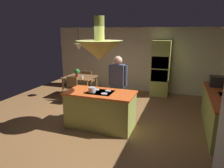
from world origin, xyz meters
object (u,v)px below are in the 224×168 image
kitchen_island (100,109)px  chair_by_back_wall (88,79)px  person_at_island (118,83)px  cup_on_table (82,77)px  microwave_on_counter (219,81)px  chair_facing_island (71,88)px  oven_tower (160,69)px  potted_plant_on_table (77,72)px  dining_table (80,79)px  cooking_pot_on_cooktop (92,90)px

kitchen_island → chair_by_back_wall: (-1.70, 2.78, 0.03)m
person_at_island → cup_on_table: 2.08m
microwave_on_counter → kitchen_island: bearing=-151.2°
chair_facing_island → cup_on_table: size_ratio=9.67×
chair_facing_island → microwave_on_counter: size_ratio=1.89×
oven_tower → potted_plant_on_table: (-2.87, -1.19, -0.11)m
kitchen_island → person_at_island: person_at_island is taller
dining_table → cup_on_table: cup_on_table is taller
kitchen_island → microwave_on_counter: size_ratio=3.75×
cup_on_table → microwave_on_counter: microwave_on_counter is taller
oven_tower → cup_on_table: 2.93m
oven_tower → person_at_island: 2.68m
chair_by_back_wall → potted_plant_on_table: bearing=84.2°
chair_facing_island → microwave_on_counter: microwave_on_counter is taller
oven_tower → microwave_on_counter: 2.42m
kitchen_island → dining_table: kitchen_island is taller
dining_table → chair_facing_island: bearing=-90.0°
person_at_island → chair_facing_island: bearing=159.7°
kitchen_island → dining_table: 2.71m
dining_table → microwave_on_counter: 4.59m
cup_on_table → cooking_pot_on_cooktop: 2.41m
oven_tower → chair_facing_island: size_ratio=2.38×
kitchen_island → person_at_island: bearing=71.9°
cup_on_table → potted_plant_on_table: bearing=149.0°
kitchen_island → cup_on_table: (-1.48, 1.87, 0.33)m
dining_table → cooking_pot_on_cooktop: bearing=-55.4°
dining_table → chair_facing_island: (0.00, -0.68, -0.16)m
cooking_pot_on_cooktop → person_at_island: bearing=64.9°
kitchen_island → chair_facing_island: kitchen_island is taller
oven_tower → chair_facing_island: 3.38m
kitchen_island → dining_table: size_ratio=1.56×
chair_by_back_wall → cup_on_table: bearing=103.7°
person_at_island → potted_plant_on_table: (-2.01, 1.34, -0.09)m
chair_by_back_wall → microwave_on_counter: size_ratio=1.89×
kitchen_island → microwave_on_counter: (2.84, 1.56, 0.60)m
chair_by_back_wall → person_at_island: bearing=133.0°
chair_by_back_wall → oven_tower: bearing=-170.6°
oven_tower → microwave_on_counter: (1.74, -1.68, 0.04)m
dining_table → cup_on_table: (0.22, -0.23, 0.14)m
chair_facing_island → potted_plant_on_table: (-0.07, 0.63, 0.42)m
kitchen_island → cooking_pot_on_cooktop: size_ratio=9.58×
dining_table → chair_facing_island: chair_facing_island is taller
kitchen_island → oven_tower: oven_tower is taller
potted_plant_on_table → cooking_pot_on_cooktop: size_ratio=1.67×
dining_table → potted_plant_on_table: 0.28m
cup_on_table → microwave_on_counter: (4.32, -0.31, 0.27)m
cup_on_table → microwave_on_counter: bearing=-4.1°
dining_table → cup_on_table: 0.35m
dining_table → person_at_island: size_ratio=0.63×
cup_on_table → person_at_island: bearing=-34.2°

